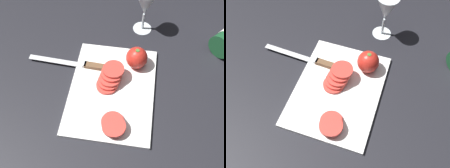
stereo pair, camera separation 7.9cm
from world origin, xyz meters
TOP-DOWN VIEW (x-y plane):
  - ground_plane at (0.00, 0.00)m, footprint 3.00×3.00m
  - cutting_board at (0.03, 0.04)m, footprint 0.34×0.26m
  - wine_glass at (-0.26, 0.11)m, footprint 0.07×0.07m
  - whole_tomato at (-0.08, 0.10)m, footprint 0.07×0.07m
  - knife at (-0.05, -0.04)m, footprint 0.04×0.31m
  - tomato_slice_stack_near at (-0.00, 0.03)m, footprint 0.11×0.08m
  - tomato_slice_stack_far at (0.15, 0.06)m, footprint 0.09×0.07m

SIDE VIEW (x-z plane):
  - ground_plane at x=0.00m, z-range 0.00..0.00m
  - cutting_board at x=0.03m, z-range 0.00..0.01m
  - knife at x=-0.05m, z-range 0.01..0.02m
  - tomato_slice_stack_far at x=0.15m, z-range 0.01..0.04m
  - tomato_slice_stack_near at x=0.00m, z-range 0.01..0.06m
  - whole_tomato at x=-0.08m, z-range 0.01..0.08m
  - wine_glass at x=-0.26m, z-range 0.03..0.19m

